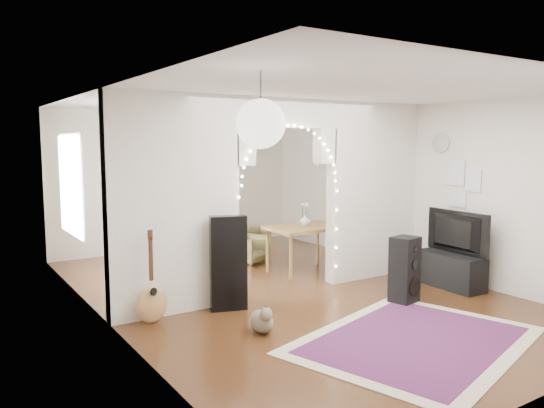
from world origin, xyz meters
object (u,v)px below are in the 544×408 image
acoustic_guitar (152,289)px  dining_chair_left (248,249)px  floor_speaker (405,270)px  dining_chair_right (254,238)px  bookcase (168,213)px  dining_table (305,231)px  media_console (451,270)px

acoustic_guitar → dining_chair_left: bearing=14.7°
floor_speaker → dining_chair_right: bearing=77.2°
bookcase → dining_table: size_ratio=1.25×
dining_chair_left → bookcase: bearing=90.1°
acoustic_guitar → floor_speaker: (3.08, -1.03, 0.03)m
floor_speaker → bookcase: 4.98m
dining_table → dining_chair_left: size_ratio=2.22×
bookcase → dining_table: bearing=-65.9°
bookcase → dining_table: 3.00m
dining_chair_right → bookcase: bearing=156.1°
floor_speaker → dining_table: size_ratio=0.72×
acoustic_guitar → dining_chair_right: size_ratio=1.77×
dining_chair_right → floor_speaker: bearing=-85.3°
acoustic_guitar → dining_chair_left: size_ratio=1.71×
acoustic_guitar → bookcase: bearing=40.7°
bookcase → dining_chair_left: 1.93m
floor_speaker → acoustic_guitar: bearing=149.8°
floor_speaker → media_console: bearing=-4.5°
dining_table → bookcase: bearing=113.8°
floor_speaker → bookcase: bookcase is taller
dining_table → dining_chair_right: 1.97m
dining_chair_left → dining_chair_right: size_ratio=1.03×
acoustic_guitar → media_console: 4.29m
media_console → floor_speaker: bearing=-169.5°
dining_table → dining_chair_right: size_ratio=2.29×
media_console → bookcase: bookcase is taller
acoustic_guitar → floor_speaker: acoustic_guitar is taller
acoustic_guitar → bookcase: bookcase is taller
floor_speaker → media_console: (1.11, 0.14, -0.19)m
floor_speaker → dining_chair_left: (-0.57, 3.09, -0.19)m
acoustic_guitar → floor_speaker: 3.25m
floor_speaker → bookcase: (-1.36, 4.78, 0.32)m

